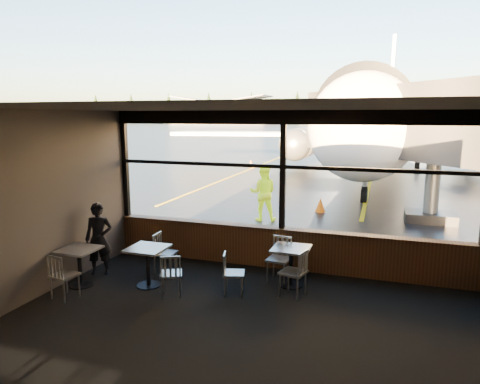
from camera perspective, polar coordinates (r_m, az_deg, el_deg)
The scene contains 31 objects.
ground_plane at distance 129.07m, azimuth 17.71°, elevation 8.13°, with size 520.00×520.00×0.00m, color black.
carpet_floor at distance 7.18m, azimuth -0.16°, elevation -17.88°, with size 8.00×6.00×0.01m, color black.
ceiling at distance 6.34m, azimuth -0.18°, elevation 11.19°, with size 8.00×6.00×0.04m, color #38332D.
wall_left at distance 8.66m, azimuth -26.13°, elevation -1.79°, with size 0.04×6.00×3.50m, color #463E38.
wall_back at distance 3.98m, azimuth -14.55°, elevation -14.44°, with size 8.00×0.04×3.50m, color #463E38.
window_sill at distance 9.69m, azimuth 5.55°, elevation -7.55°, with size 8.00×0.28×0.90m, color #58331A.
window_header at distance 9.23m, azimuth 5.86°, elevation 9.87°, with size 8.00×0.18×0.30m, color black.
mullion_left at distance 10.87m, azimuth -15.05°, elevation 3.53°, with size 0.12×0.12×2.60m, color black.
mullion_centre at distance 9.31m, azimuth 5.74°, elevation 2.77°, with size 0.12×0.12×2.60m, color black.
window_transom at distance 9.30m, azimuth 5.75°, elevation 3.38°, with size 8.00×0.10×0.08m, color black.
airliner at distance 29.53m, azimuth 18.73°, elevation 13.69°, with size 29.98×35.98×10.99m, color white, non-canonical shape.
jet_bridge at distance 14.62m, azimuth 24.71°, elevation 5.59°, with size 9.24×11.29×4.93m, color #29292B, non-canonical shape.
cafe_table_near at distance 8.75m, azimuth 6.79°, elevation -9.87°, with size 0.73×0.73×0.80m, color gray, non-canonical shape.
cafe_table_mid at distance 8.87m, azimuth -12.15°, elevation -9.73°, with size 0.74×0.74×0.81m, color #A39E96, non-canonical shape.
cafe_table_left at distance 9.26m, azimuth -20.56°, elevation -9.39°, with size 0.71×0.71×0.78m, color #9F9892, non-canonical shape.
chair_near_e at distance 8.26m, azimuth 7.08°, elevation -10.65°, with size 0.51×0.51×0.93m, color beige, non-canonical shape.
chair_near_w at distance 8.31m, azimuth -0.81°, elevation -10.84°, with size 0.45×0.45×0.82m, color #B7B1A5, non-canonical shape.
chair_near_n at distance 8.92m, azimuth 5.20°, elevation -9.00°, with size 0.51×0.51×0.93m, color beige, non-canonical shape.
chair_mid_s at distance 8.34m, azimuth -9.18°, elevation -10.77°, with size 0.46×0.46×0.85m, color #AFAB9E, non-canonical shape.
chair_mid_w at distance 9.47m, azimuth -9.88°, elevation -8.09°, with size 0.49×0.49×0.89m, color #A9A599, non-canonical shape.
chair_left_s at distance 8.76m, azimuth -22.35°, elevation -10.27°, with size 0.49×0.49×0.89m, color #BBB6A9, non-canonical shape.
passenger at distance 9.69m, azimuth -18.30°, elevation -5.96°, with size 0.57×0.38×1.57m, color black.
ground_crew at distance 13.95m, azimuth 3.10°, elevation -0.10°, with size 0.89×0.69×1.82m, color #BFF219.
cone_nose at distance 15.51m, azimuth 10.66°, elevation -1.71°, with size 0.36×0.36×0.50m, color #FE6A08.
cone_wing at distance 29.13m, azimuth 1.45°, elevation 3.87°, with size 0.32×0.32×0.44m, color orange.
hangar_left at distance 202.28m, azimuth -2.47°, elevation 10.69°, with size 45.00×18.00×11.00m, color silver, non-canonical shape.
hangar_mid at distance 194.03m, azimuth 18.12°, elevation 10.09°, with size 38.00×15.00×10.00m, color silver, non-canonical shape.
fuel_tank_a at distance 193.68m, azimuth 9.05°, elevation 9.87°, with size 8.00×8.00×6.00m, color silver.
fuel_tank_b at distance 192.28m, azimuth 12.03°, elevation 9.77°, with size 8.00×8.00×6.00m, color silver.
fuel_tank_c at distance 191.39m, azimuth 15.05°, elevation 9.65°, with size 8.00×8.00×6.00m, color silver.
treeline at distance 219.04m, azimuth 18.20°, elevation 10.29°, with size 360.00×3.00×12.00m, color black.
Camera 1 is at (2.02, -9.01, 3.38)m, focal length 32.00 mm.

